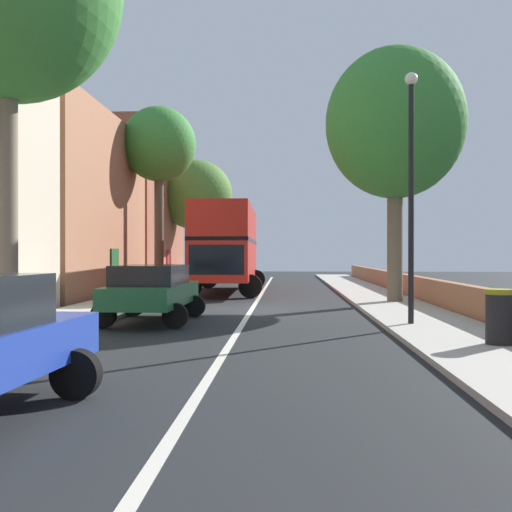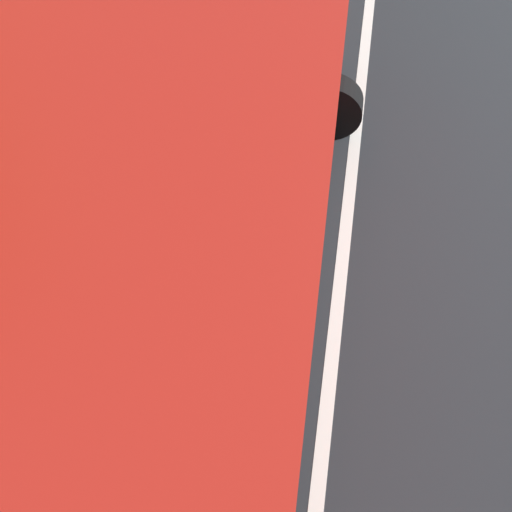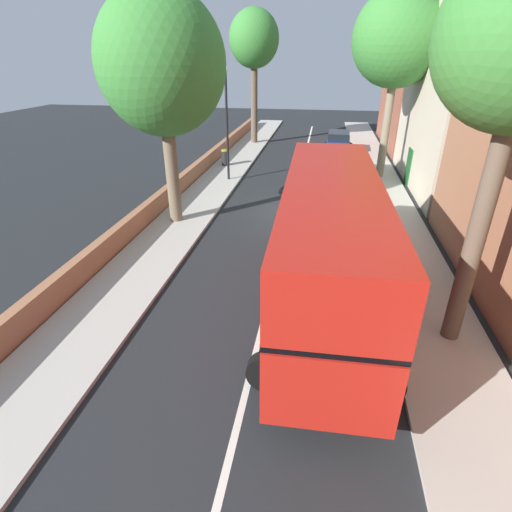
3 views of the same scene
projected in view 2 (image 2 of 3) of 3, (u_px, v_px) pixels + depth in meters
double_decker_bus at (149, 249)px, 4.34m from camera, size 3.69×10.12×4.06m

